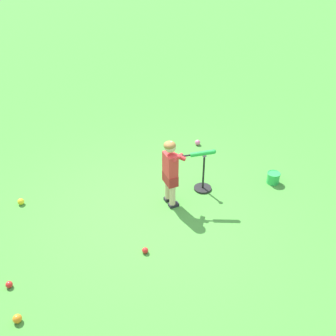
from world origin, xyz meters
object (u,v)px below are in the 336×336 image
object	(u,v)px
play_ball_center_lawn	(145,250)
play_ball_midfield	(21,202)
batting_tee	(203,184)
play_ball_far_right	(17,319)
play_ball_far_left	(198,142)
child_batter	(172,167)
toy_bucket	(273,178)
play_ball_near_batter	(9,284)

from	to	relation	value
play_ball_center_lawn	play_ball_midfield	world-z (taller)	play_ball_midfield
play_ball_midfield	batting_tee	size ratio (longest dim) A/B	0.16
play_ball_far_right	play_ball_far_left	world-z (taller)	same
play_ball_far_right	batting_tee	distance (m)	3.33
play_ball_center_lawn	batting_tee	bearing A→B (deg)	53.06
play_ball_far_left	play_ball_midfield	size ratio (longest dim) A/B	1.03
play_ball_far_left	play_ball_center_lawn	bearing A→B (deg)	-112.83
play_ball_far_left	play_ball_midfield	world-z (taller)	play_ball_far_left
child_batter	toy_bucket	xyz separation A→B (m)	(1.70, 0.37, -0.55)
child_batter	play_ball_near_batter	xyz separation A→B (m)	(-2.13, -1.42, -0.61)
batting_tee	toy_bucket	bearing A→B (deg)	2.61
child_batter	play_ball_center_lawn	distance (m)	1.28
toy_bucket	play_ball_far_right	bearing A→B (deg)	-147.65
toy_bucket	play_ball_center_lawn	bearing A→B (deg)	-147.46
child_batter	batting_tee	distance (m)	0.82
play_ball_far_left	toy_bucket	xyz separation A→B (m)	(1.02, -1.37, 0.05)
child_batter	play_ball_far_left	xyz separation A→B (m)	(0.69, 1.73, -0.60)
child_batter	play_ball_near_batter	world-z (taller)	child_batter
child_batter	play_ball_center_lawn	world-z (taller)	child_batter
play_ball_far_right	play_ball_center_lawn	xyz separation A→B (m)	(1.46, 0.91, -0.01)
child_batter	toy_bucket	world-z (taller)	child_batter
play_ball_center_lawn	batting_tee	distance (m)	1.67
play_ball_far_right	play_ball_midfield	bearing A→B (deg)	99.34
toy_bucket	play_ball_midfield	bearing A→B (deg)	-177.87
child_batter	play_ball_center_lawn	bearing A→B (deg)	-114.90
child_batter	batting_tee	world-z (taller)	child_batter
play_ball_near_batter	batting_tee	distance (m)	3.17
play_ball_center_lawn	toy_bucket	world-z (taller)	toy_bucket
play_ball_center_lawn	batting_tee	xyz separation A→B (m)	(1.00, 1.33, 0.06)
child_batter	play_ball_near_batter	bearing A→B (deg)	-146.24
play_ball_midfield	play_ball_near_batter	distance (m)	1.65
play_ball_center_lawn	play_ball_far_right	bearing A→B (deg)	-147.93
child_batter	play_ball_near_batter	size ratio (longest dim) A/B	12.85
play_ball_far_right	play_ball_midfield	xyz separation A→B (m)	(-0.35, 2.15, -0.00)
play_ball_far_right	play_ball_midfield	distance (m)	2.18
child_batter	play_ball_midfield	world-z (taller)	child_batter
play_ball_midfield	play_ball_near_batter	xyz separation A→B (m)	(0.16, -1.64, -0.01)
play_ball_far_right	toy_bucket	distance (m)	4.30
play_ball_far_right	play_ball_midfield	world-z (taller)	play_ball_far_right
batting_tee	play_ball_near_batter	bearing A→B (deg)	-146.85
play_ball_near_batter	toy_bucket	size ratio (longest dim) A/B	0.39
toy_bucket	play_ball_far_left	bearing A→B (deg)	126.64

